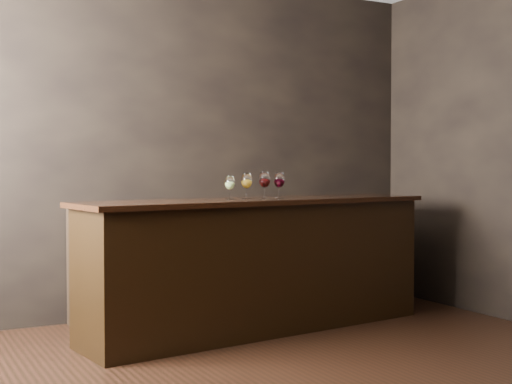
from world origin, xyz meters
name	(u,v)px	position (x,y,z in m)	size (l,w,h in m)	color
room_shell	(234,55)	(-0.23, 0.11, 1.81)	(5.02, 4.52, 2.81)	black
bar_counter	(259,267)	(0.58, 1.37, 0.47)	(2.71, 0.59, 0.95)	black
bar_top	(259,201)	(0.58, 1.37, 0.97)	(2.80, 0.65, 0.04)	black
back_bar_shelf	(229,258)	(0.65, 2.03, 0.47)	(2.59, 0.40, 0.93)	black
glass_white	(230,183)	(0.35, 1.38, 1.10)	(0.07, 0.07, 0.17)	white
glass_amber	(247,181)	(0.49, 1.39, 1.11)	(0.08, 0.08, 0.19)	white
glass_red_a	(265,180)	(0.64, 1.39, 1.12)	(0.09, 0.09, 0.20)	white
glass_red_b	(279,180)	(0.76, 1.38, 1.12)	(0.08, 0.08, 0.20)	white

